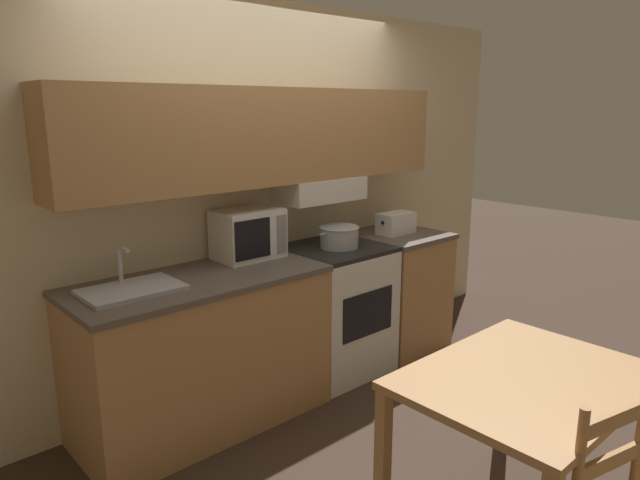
% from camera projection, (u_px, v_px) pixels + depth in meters
% --- Properties ---
extents(ground_plane, '(16.00, 16.00, 0.00)m').
position_uv_depth(ground_plane, '(261.00, 370.00, 4.14)').
color(ground_plane, '#3D2D23').
extents(wall_back, '(5.20, 0.38, 2.55)m').
position_uv_depth(wall_back, '(263.00, 171.00, 3.78)').
color(wall_back, beige).
rests_on(wall_back, ground_plane).
extents(lower_counter_main, '(1.49, 0.68, 0.92)m').
position_uv_depth(lower_counter_main, '(202.00, 351.00, 3.37)').
color(lower_counter_main, tan).
rests_on(lower_counter_main, ground_plane).
extents(lower_counter_right_stub, '(0.65, 0.68, 0.92)m').
position_uv_depth(lower_counter_right_stub, '(396.00, 289.00, 4.51)').
color(lower_counter_right_stub, tan).
rests_on(lower_counter_right_stub, ground_plane).
extents(stove_range, '(0.67, 0.66, 0.92)m').
position_uv_depth(stove_range, '(334.00, 309.00, 4.08)').
color(stove_range, white).
rests_on(stove_range, ground_plane).
extents(cooking_pot, '(0.36, 0.28, 0.15)m').
position_uv_depth(cooking_pot, '(339.00, 236.00, 3.94)').
color(cooking_pot, '#B7BABF').
rests_on(cooking_pot, stove_range).
extents(microwave, '(0.42, 0.29, 0.32)m').
position_uv_depth(microwave, '(248.00, 234.00, 3.65)').
color(microwave, white).
rests_on(microwave, lower_counter_main).
extents(toaster, '(0.31, 0.17, 0.16)m').
position_uv_depth(toaster, '(396.00, 223.00, 4.36)').
color(toaster, white).
rests_on(toaster, lower_counter_right_stub).
extents(sink_basin, '(0.51, 0.34, 0.23)m').
position_uv_depth(sink_basin, '(132.00, 289.00, 3.00)').
color(sink_basin, '#B7BABF').
rests_on(sink_basin, lower_counter_main).
extents(dining_table, '(1.09, 0.82, 0.74)m').
position_uv_depth(dining_table, '(525.00, 395.00, 2.49)').
color(dining_table, '#B27F4C').
rests_on(dining_table, ground_plane).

